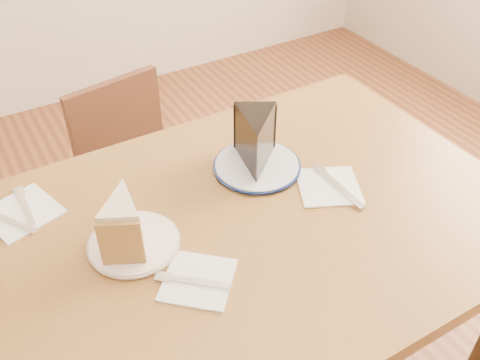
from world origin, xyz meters
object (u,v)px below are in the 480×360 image
plate_navy (257,166)px  carrot_cake (124,221)px  plate_cream (134,243)px  chocolate_cake (256,144)px  table (242,253)px  chair_far (143,185)px

plate_navy → carrot_cake: carrot_cake is taller
plate_navy → plate_cream: bearing=-165.2°
plate_cream → chocolate_cake: (0.34, 0.09, 0.06)m
table → plate_cream: (-0.22, 0.05, 0.10)m
chair_far → chocolate_cake: size_ratio=5.40×
table → plate_cream: plate_cream is taller
table → plate_cream: size_ratio=6.80×
table → chair_far: 0.65m
chair_far → carrot_cake: bearing=58.4°
table → chair_far: bearing=91.3°
chair_far → plate_navy: (0.14, -0.47, 0.34)m
plate_navy → chocolate_cake: (-0.00, 0.00, 0.06)m
table → chocolate_cake: 0.25m
chocolate_cake → plate_navy: bearing=-160.2°
chocolate_cake → table: bearing=79.3°
chair_far → carrot_cake: size_ratio=6.76×
plate_navy → chocolate_cake: chocolate_cake is taller
table → carrot_cake: size_ratio=10.88×
plate_cream → chair_far: bearing=69.6°
table → chair_far: (-0.01, 0.61, -0.24)m
chair_far → plate_navy: bearing=96.0°
carrot_cake → chocolate_cake: chocolate_cake is taller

